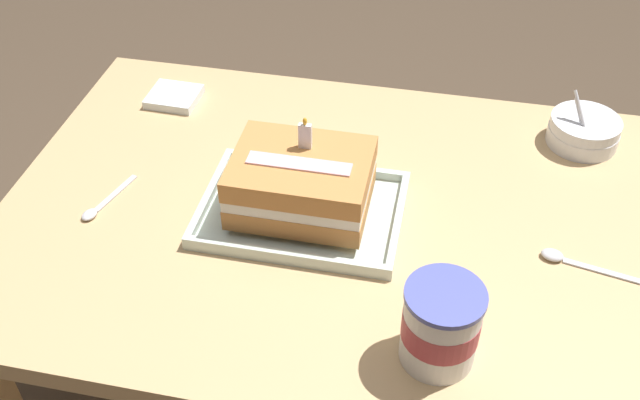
{
  "coord_description": "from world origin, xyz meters",
  "views": [
    {
      "loc": [
        0.16,
        -0.91,
        1.55
      ],
      "look_at": [
        -0.03,
        -0.01,
        0.74
      ],
      "focal_mm": 41.49,
      "sensor_mm": 36.0,
      "label": 1
    }
  ],
  "objects_px": {
    "ice_cream_tub": "(441,325)",
    "serving_spoon_by_bowls": "(98,208)",
    "birthday_cake": "(301,182)",
    "bowl_stack": "(584,131)",
    "serving_spoon_near_tray": "(564,259)",
    "napkin_pile": "(174,97)",
    "foil_tray": "(302,211)"
  },
  "relations": [
    {
      "from": "ice_cream_tub",
      "to": "serving_spoon_by_bowls",
      "type": "xyz_separation_m",
      "value": [
        -0.59,
        0.18,
        -0.06
      ]
    },
    {
      "from": "birthday_cake",
      "to": "bowl_stack",
      "type": "height_order",
      "value": "birthday_cake"
    },
    {
      "from": "serving_spoon_near_tray",
      "to": "napkin_pile",
      "type": "distance_m",
      "value": 0.81
    },
    {
      "from": "bowl_stack",
      "to": "ice_cream_tub",
      "type": "relative_size",
      "value": 1.02
    },
    {
      "from": "birthday_cake",
      "to": "ice_cream_tub",
      "type": "distance_m",
      "value": 0.35
    },
    {
      "from": "foil_tray",
      "to": "napkin_pile",
      "type": "relative_size",
      "value": 3.33
    },
    {
      "from": "bowl_stack",
      "to": "ice_cream_tub",
      "type": "distance_m",
      "value": 0.59
    },
    {
      "from": "bowl_stack",
      "to": "napkin_pile",
      "type": "height_order",
      "value": "bowl_stack"
    },
    {
      "from": "bowl_stack",
      "to": "serving_spoon_near_tray",
      "type": "relative_size",
      "value": 0.84
    },
    {
      "from": "serving_spoon_by_bowls",
      "to": "napkin_pile",
      "type": "xyz_separation_m",
      "value": [
        0.01,
        0.34,
        0.0
      ]
    },
    {
      "from": "ice_cream_tub",
      "to": "serving_spoon_by_bowls",
      "type": "relative_size",
      "value": 0.95
    },
    {
      "from": "birthday_cake",
      "to": "foil_tray",
      "type": "bearing_deg",
      "value": -90.0
    },
    {
      "from": "serving_spoon_near_tray",
      "to": "serving_spoon_by_bowls",
      "type": "relative_size",
      "value": 1.15
    },
    {
      "from": "birthday_cake",
      "to": "ice_cream_tub",
      "type": "xyz_separation_m",
      "value": [
        0.25,
        -0.24,
        -0.01
      ]
    },
    {
      "from": "bowl_stack",
      "to": "serving_spoon_by_bowls",
      "type": "bearing_deg",
      "value": -155.94
    },
    {
      "from": "foil_tray",
      "to": "ice_cream_tub",
      "type": "relative_size",
      "value": 2.63
    },
    {
      "from": "serving_spoon_near_tray",
      "to": "serving_spoon_by_bowls",
      "type": "height_order",
      "value": "serving_spoon_near_tray"
    },
    {
      "from": "bowl_stack",
      "to": "napkin_pile",
      "type": "distance_m",
      "value": 0.8
    },
    {
      "from": "birthday_cake",
      "to": "bowl_stack",
      "type": "xyz_separation_m",
      "value": [
        0.47,
        0.3,
        -0.04
      ]
    },
    {
      "from": "foil_tray",
      "to": "serving_spoon_near_tray",
      "type": "distance_m",
      "value": 0.43
    },
    {
      "from": "serving_spoon_by_bowls",
      "to": "napkin_pile",
      "type": "relative_size",
      "value": 1.33
    },
    {
      "from": "serving_spoon_near_tray",
      "to": "serving_spoon_by_bowls",
      "type": "xyz_separation_m",
      "value": [
        -0.77,
        -0.04,
        -0.0
      ]
    },
    {
      "from": "bowl_stack",
      "to": "serving_spoon_near_tray",
      "type": "height_order",
      "value": "bowl_stack"
    },
    {
      "from": "bowl_stack",
      "to": "ice_cream_tub",
      "type": "height_order",
      "value": "ice_cream_tub"
    },
    {
      "from": "serving_spoon_by_bowls",
      "to": "napkin_pile",
      "type": "distance_m",
      "value": 0.34
    },
    {
      "from": "serving_spoon_by_bowls",
      "to": "birthday_cake",
      "type": "bearing_deg",
      "value": 9.82
    },
    {
      "from": "foil_tray",
      "to": "bowl_stack",
      "type": "height_order",
      "value": "bowl_stack"
    },
    {
      "from": "ice_cream_tub",
      "to": "serving_spoon_near_tray",
      "type": "xyz_separation_m",
      "value": [
        0.18,
        0.22,
        -0.06
      ]
    },
    {
      "from": "ice_cream_tub",
      "to": "napkin_pile",
      "type": "bearing_deg",
      "value": 137.6
    },
    {
      "from": "napkin_pile",
      "to": "bowl_stack",
      "type": "bearing_deg",
      "value": 1.5
    },
    {
      "from": "foil_tray",
      "to": "bowl_stack",
      "type": "distance_m",
      "value": 0.56
    },
    {
      "from": "serving_spoon_near_tray",
      "to": "serving_spoon_by_bowls",
      "type": "bearing_deg",
      "value": -177.24
    }
  ]
}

